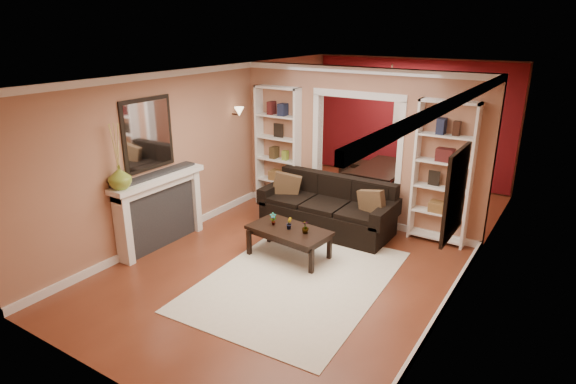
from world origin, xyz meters
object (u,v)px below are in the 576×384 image
Objects in this scene: sofa at (327,205)px; fireplace at (161,212)px; bookshelf_left at (279,148)px; bookshelf_right at (443,174)px; dining_table at (384,180)px; coffee_table at (289,243)px.

fireplace reaches higher than sofa.
bookshelf_left is 3.10m from bookshelf_right.
sofa is 1.65m from bookshelf_left.
bookshelf_left is 1.39× the size of dining_table.
bookshelf_left reaches higher than coffee_table.
dining_table is (1.49, 1.74, -0.86)m from bookshelf_left.
coffee_table is 3.53m from dining_table.
bookshelf_left reaches higher than dining_table.
bookshelf_left is at bearing 180.00° from bookshelf_right.
bookshelf_right is 1.39× the size of dining_table.
bookshelf_right reaches higher than coffee_table.
fireplace is (-1.92, -0.74, 0.35)m from coffee_table.
dining_table is at bearing 87.27° from sofa.
coffee_table is (-0.00, -1.21, -0.22)m from sofa.
sofa is 1.95m from bookshelf_right.
bookshelf_right is (3.10, 0.00, 0.00)m from bookshelf_left.
sofa reaches higher than dining_table.
dining_table is (0.11, 2.32, -0.16)m from sofa.
dining_table is (-1.61, 1.74, -0.86)m from bookshelf_right.
coffee_table is at bearing -90.02° from sofa.
bookshelf_right is 2.52m from dining_table.
fireplace is at bearing 154.59° from dining_table.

